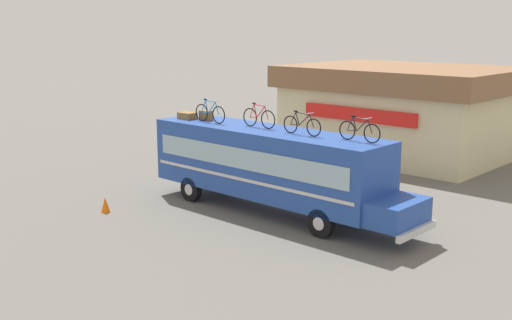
% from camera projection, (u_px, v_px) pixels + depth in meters
% --- Properties ---
extents(ground_plane, '(120.00, 120.00, 0.00)m').
position_uv_depth(ground_plane, '(266.00, 211.00, 25.06)').
color(ground_plane, '#605E59').
extents(bus, '(11.85, 2.53, 3.27)m').
position_uv_depth(bus, '(270.00, 164.00, 24.51)').
color(bus, '#23479E').
rests_on(bus, ground).
extents(luggage_bag_1, '(0.75, 0.51, 0.28)m').
position_uv_depth(luggage_bag_1, '(187.00, 116.00, 26.98)').
color(luggage_bag_1, olive).
rests_on(luggage_bag_1, bus).
extents(luggage_bag_2, '(0.53, 0.34, 0.40)m').
position_uv_depth(luggage_bag_2, '(206.00, 115.00, 26.64)').
color(luggage_bag_2, olive).
rests_on(luggage_bag_2, bus).
extents(rooftop_bicycle_1, '(1.74, 0.44, 0.96)m').
position_uv_depth(rooftop_bicycle_1, '(210.00, 113.00, 25.96)').
color(rooftop_bicycle_1, black).
rests_on(rooftop_bicycle_1, bus).
extents(rooftop_bicycle_2, '(1.68, 0.44, 0.97)m').
position_uv_depth(rooftop_bicycle_2, '(259.00, 117.00, 24.67)').
color(rooftop_bicycle_2, black).
rests_on(rooftop_bicycle_2, bus).
extents(rooftop_bicycle_3, '(1.74, 0.44, 0.88)m').
position_uv_depth(rooftop_bicycle_3, '(302.00, 125.00, 23.05)').
color(rooftop_bicycle_3, black).
rests_on(rooftop_bicycle_3, bus).
extents(rooftop_bicycle_4, '(1.69, 0.44, 0.89)m').
position_uv_depth(rooftop_bicycle_4, '(359.00, 131.00, 21.74)').
color(rooftop_bicycle_4, black).
rests_on(rooftop_bicycle_4, bus).
extents(roadside_building, '(12.05, 9.15, 4.94)m').
position_uv_depth(roadside_building, '(402.00, 109.00, 35.50)').
color(roadside_building, beige).
rests_on(roadside_building, ground).
extents(traffic_cone, '(0.37, 0.37, 0.60)m').
position_uv_depth(traffic_cone, '(105.00, 205.00, 24.78)').
color(traffic_cone, orange).
rests_on(traffic_cone, ground).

